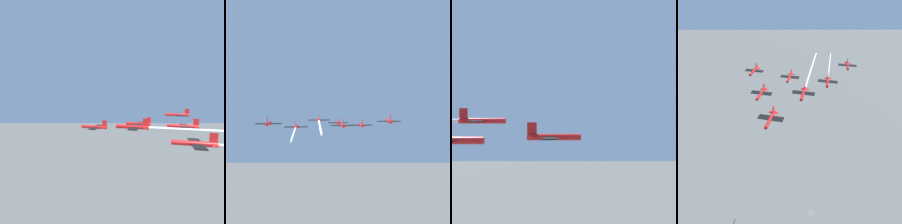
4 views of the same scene
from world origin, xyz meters
The scene contains 2 objects.
jet_0 centered at (-20.08, 44.91, 164.66)m, with size 9.96×9.82×3.69m.
jet_1 centered at (-13.02, 26.18, 167.59)m, with size 9.96×9.82×3.69m.
Camera 3 is at (18.02, 95.90, 170.52)m, focal length 50.00 mm.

